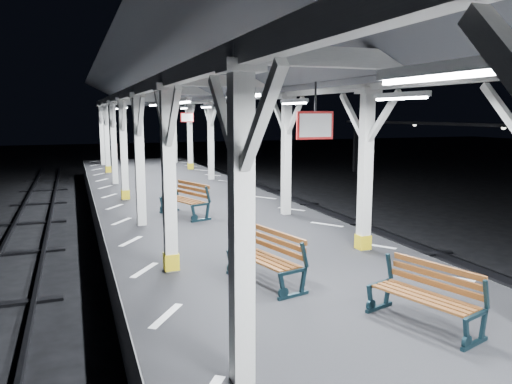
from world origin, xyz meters
TOP-DOWN VIEW (x-y plane):
  - ground at (0.00, 0.00)m, footprint 120.00×120.00m
  - platform at (0.00, 0.00)m, footprint 6.00×50.00m
  - hazard_stripes_left at (-2.45, 0.00)m, footprint 1.00×48.00m
  - hazard_stripes_right at (2.45, 0.00)m, footprint 1.00×48.00m
  - canopy at (0.00, -0.02)m, footprint 5.40×49.00m
  - bench_near at (0.79, -1.49)m, footprint 0.97×1.61m
  - bench_mid at (-0.57, 0.80)m, footprint 0.94×1.68m
  - bench_far at (-0.66, 6.72)m, footprint 1.16×1.81m

SIDE VIEW (x-z plane):
  - ground at x=0.00m, z-range 0.00..0.00m
  - platform at x=0.00m, z-range 0.00..1.00m
  - hazard_stripes_left at x=-2.45m, z-range 1.00..1.01m
  - hazard_stripes_right at x=2.45m, z-range 1.00..1.01m
  - bench_near at x=0.79m, z-range 1.03..1.85m
  - bench_mid at x=-0.57m, z-range 1.03..1.89m
  - bench_far at x=-0.66m, z-range 1.03..1.95m
  - canopy at x=0.00m, z-range 2.23..6.88m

